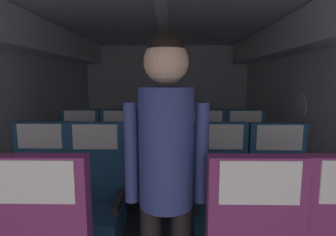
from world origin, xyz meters
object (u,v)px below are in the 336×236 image
seat_c_left_aisle (119,166)px  seat_b_left_aisle (95,203)px  seat_b_right_aisle (280,205)px  seat_b_left_window (39,202)px  seat_c_right_window (206,166)px  seat_c_right_aisle (246,166)px  seat_b_right_window (220,203)px  flight_attendant (166,159)px  seat_c_left_window (79,165)px

seat_c_left_aisle → seat_b_left_aisle: bearing=-90.4°
seat_b_left_aisle → seat_b_right_aisle: size_ratio=1.00×
seat_b_left_window → seat_c_right_window: bearing=32.6°
seat_b_left_aisle → seat_c_right_aisle: bearing=33.1°
seat_b_right_window → flight_attendant: (-0.41, -0.68, 0.57)m
seat_b_right_window → seat_c_right_aisle: bearing=64.1°
seat_c_right_window → flight_attendant: bearing=-104.6°
seat_b_right_aisle → seat_b_left_window: bearing=179.4°
flight_attendant → seat_b_right_window: bearing=-105.2°
seat_b_right_window → flight_attendant: bearing=-121.5°
seat_c_left_window → seat_c_right_aisle: same height
seat_b_left_aisle → seat_b_right_window: (1.00, 0.02, 0.00)m
seat_b_left_window → seat_c_right_aisle: 2.11m
seat_b_left_aisle → seat_c_right_aisle: (1.45, 0.94, 0.00)m
seat_c_right_aisle → flight_attendant: bearing=-118.3°
seat_c_left_window → seat_b_right_window: bearing=-32.6°
seat_b_right_window → seat_c_right_window: (0.01, 0.93, 0.00)m
seat_b_right_aisle → flight_attendant: size_ratio=0.66×
seat_b_right_aisle → seat_c_left_aisle: same height
seat_b_right_aisle → seat_c_left_aisle: size_ratio=1.00×
seat_c_left_window → seat_c_right_aisle: size_ratio=1.00×
seat_c_right_window → flight_attendant: flight_attendant is taller
seat_b_left_window → seat_c_right_aisle: (1.90, 0.93, 0.00)m
seat_c_left_window → flight_attendant: 1.99m
seat_b_left_aisle → seat_b_right_window: 1.00m
seat_c_right_aisle → flight_attendant: 1.90m
seat_b_left_aisle → seat_b_right_aisle: same height
seat_c_left_window → seat_c_right_aisle: (1.90, -0.00, 0.00)m
seat_b_right_window → seat_c_right_aisle: size_ratio=1.00×
seat_c_right_window → flight_attendant: 1.75m
seat_b_right_window → seat_c_left_window: size_ratio=1.00×
seat_c_left_window → seat_c_right_aisle: 1.90m
seat_b_left_window → flight_attendant: 1.36m
seat_b_left_aisle → seat_c_right_aisle: 1.73m
seat_b_left_window → seat_c_left_window: 0.93m
seat_c_left_aisle → seat_c_right_aisle: same height
seat_b_left_window → seat_c_left_window: same height
seat_b_right_aisle → seat_c_right_window: bearing=115.5°
seat_c_left_aisle → seat_c_right_window: size_ratio=1.00×
seat_b_left_aisle → seat_b_right_window: size_ratio=1.00×
seat_b_right_aisle → seat_c_right_aisle: size_ratio=1.00×
seat_b_left_aisle → flight_attendant: bearing=-48.3°
seat_b_left_aisle → seat_c_left_window: (-0.45, 0.95, 0.00)m
seat_b_left_aisle → seat_b_right_aisle: 1.46m
seat_c_left_aisle → flight_attendant: size_ratio=0.66×
seat_b_left_window → seat_c_right_aisle: same height
seat_c_left_window → seat_b_left_aisle: bearing=-64.4°
seat_b_right_aisle → seat_b_right_window: (-0.46, 0.02, 0.00)m
seat_c_right_aisle → seat_b_right_window: bearing=-115.9°
seat_c_left_window → flight_attendant: flight_attendant is taller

